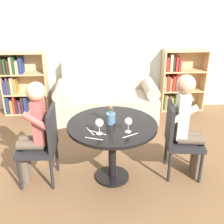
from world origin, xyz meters
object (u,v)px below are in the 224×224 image
couch (106,100)px  chair_right (179,137)px  person_left (33,131)px  flower_vase (111,116)px  chair_left (43,143)px  person_right (188,124)px  wine_glass_left (99,123)px  bookshelf_left (20,84)px  wine_glass_right (128,122)px  bookshelf_right (177,81)px

couch → chair_right: size_ratio=1.91×
person_left → couch: bearing=155.8°
flower_vase → chair_left: bearing=179.9°
chair_left → person_left: person_left is taller
person_right → flower_vase: (-0.88, -0.02, 0.13)m
person_right → wine_glass_left: size_ratio=7.45×
bookshelf_left → wine_glass_right: 2.78m
chair_right → person_left: bearing=98.0°
person_left → wine_glass_left: size_ratio=7.21×
person_left → flower_vase: (0.86, -0.01, 0.16)m
bookshelf_right → flower_vase: size_ratio=4.19×
bookshelf_right → chair_right: size_ratio=1.23×
bookshelf_right → person_left: person_left is taller
chair_left → person_left: size_ratio=0.74×
couch → bookshelf_left: 1.54m
chair_left → person_right: bearing=93.0°
couch → chair_left: bearing=-114.1°
bookshelf_right → person_right: bearing=-102.5°
couch → bookshelf_left: bookshelf_left is taller
bookshelf_right → flower_vase: (-1.33, -2.01, 0.27)m
flower_vase → person_right: bearing=1.3°
bookshelf_left → bookshelf_right: (2.81, 0.00, -0.00)m
couch → chair_left: (-0.78, -1.75, 0.18)m
chair_left → person_left: (-0.09, 0.01, 0.15)m
couch → chair_left: size_ratio=1.91×
wine_glass_left → chair_left: bearing=159.8°
bookshelf_right → flower_vase: bookshelf_right is taller
couch → wine_glass_left: couch is taller
wine_glass_right → bookshelf_right: bearing=62.5°
wine_glass_right → flower_vase: bearing=128.6°
bookshelf_left → wine_glass_left: bookshelf_left is taller
chair_right → person_right: size_ratio=0.72×
bookshelf_right → bookshelf_left: bearing=-179.9°
bookshelf_right → flower_vase: 2.43m
flower_vase → couch: bearing=89.5°
chair_left → chair_right: bearing=93.7°
person_right → chair_left: bearing=97.6°
chair_right → person_right: (0.09, -0.02, 0.18)m
bookshelf_left → person_right: 3.09m
chair_right → wine_glass_right: (-0.63, -0.25, 0.34)m
chair_left → wine_glass_left: size_ratio=5.36×
chair_right → flower_vase: size_ratio=3.40×
person_left → flower_vase: 0.87m
bookshelf_right → person_right: size_ratio=0.89×
bookshelf_left → flower_vase: 2.51m
chair_left → wine_glass_right: bearing=79.5°
bookshelf_left → flower_vase: (1.48, -2.01, 0.27)m
couch → bookshelf_left: (-1.50, 0.26, 0.23)m
wine_glass_left → couch: bearing=85.8°
wine_glass_right → chair_left: bearing=167.1°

